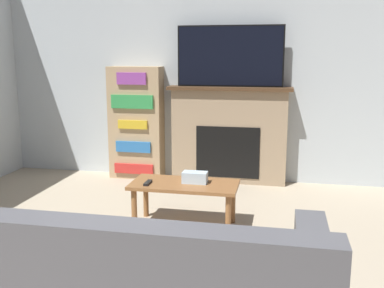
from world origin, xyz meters
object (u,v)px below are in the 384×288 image
object	(u,v)px
fireplace	(229,135)
tv	(230,56)
bookshelf	(136,123)
coffee_table	(184,189)

from	to	relation	value
fireplace	tv	xyz separation A→B (m)	(0.00, -0.02, 0.93)
tv	bookshelf	world-z (taller)	tv
fireplace	bookshelf	size ratio (longest dim) A/B	1.06
fireplace	bookshelf	bearing A→B (deg)	-178.89
coffee_table	bookshelf	bearing A→B (deg)	122.09
coffee_table	bookshelf	world-z (taller)	bookshelf
tv	bookshelf	xyz separation A→B (m)	(-1.16, -0.00, -0.82)
fireplace	bookshelf	distance (m)	1.17
fireplace	coffee_table	distance (m)	1.57
fireplace	coffee_table	size ratio (longest dim) A/B	1.54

